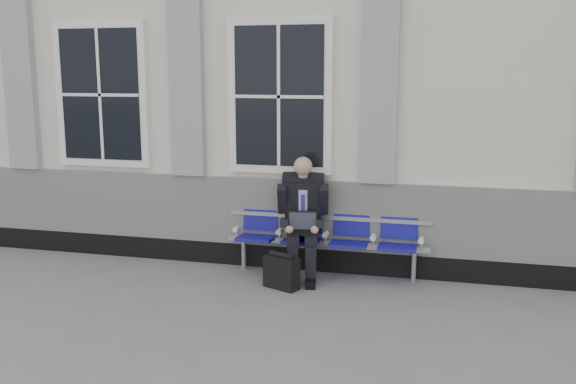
# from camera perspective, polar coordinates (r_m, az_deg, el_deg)

# --- Properties ---
(ground) EXTENTS (70.00, 70.00, 0.00)m
(ground) POSITION_cam_1_polar(r_m,az_deg,el_deg) (7.35, -6.36, -9.80)
(ground) COLOR slate
(ground) RESTS_ON ground
(station_building) EXTENTS (14.40, 4.40, 4.49)m
(station_building) POSITION_cam_1_polar(r_m,az_deg,el_deg) (10.21, 0.22, 8.77)
(station_building) COLOR silver
(station_building) RESTS_ON ground
(bench) EXTENTS (2.60, 0.47, 0.91)m
(bench) POSITION_cam_1_polar(r_m,az_deg,el_deg) (8.14, 3.45, -3.64)
(bench) COLOR #9EA0A3
(bench) RESTS_ON ground
(businessman) EXTENTS (0.68, 0.91, 1.53)m
(businessman) POSITION_cam_1_polar(r_m,az_deg,el_deg) (8.00, 1.33, -1.94)
(businessman) COLOR black
(businessman) RESTS_ON ground
(briefcase) EXTENTS (0.47, 0.34, 0.44)m
(briefcase) POSITION_cam_1_polar(r_m,az_deg,el_deg) (7.72, -0.58, -7.11)
(briefcase) COLOR black
(briefcase) RESTS_ON ground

